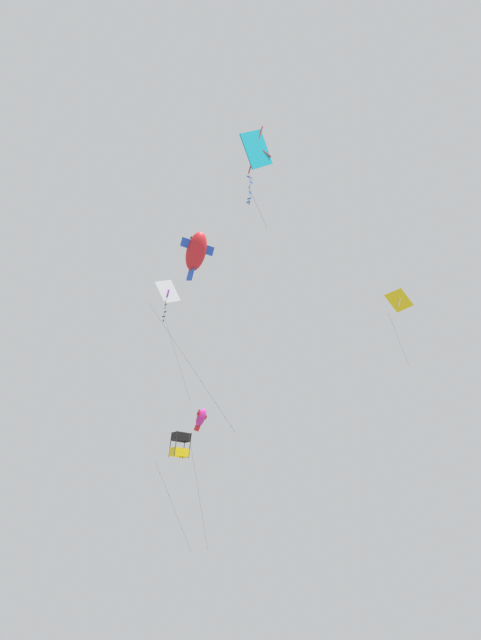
{
  "coord_description": "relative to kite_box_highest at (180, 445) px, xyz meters",
  "views": [
    {
      "loc": [
        26.78,
        -14.19,
        14.5
      ],
      "look_at": [
        -1.59,
        -5.29,
        31.35
      ],
      "focal_mm": 30.32,
      "sensor_mm": 36.0,
      "label": 1
    }
  ],
  "objects": [
    {
      "name": "kite_delta_upper_right",
      "position": [
        4.11,
        16.67,
        12.34
      ],
      "size": [
        1.39,
        2.38,
        6.16
      ],
      "rotation": [
        0.41,
        0.0,
        1.77
      ],
      "color": "yellow"
    },
    {
      "name": "kite_fish_near_left",
      "position": [
        13.75,
        -2.38,
        6.19
      ],
      "size": [
        4.73,
        4.74,
        9.88
      ],
      "rotation": [
        0.51,
        0.0,
        1.78
      ],
      "color": "red"
    },
    {
      "name": "kite_delta_near_right",
      "position": [
        7.0,
        -2.72,
        7.68
      ],
      "size": [
        2.64,
        2.59,
        7.81
      ],
      "rotation": [
        0.21,
        0.0,
        2.27
      ],
      "color": "white"
    },
    {
      "name": "kite_box_highest",
      "position": [
        0.0,
        0.0,
        0.0
      ],
      "size": [
        2.38,
        2.86,
        7.5
      ],
      "rotation": [
        0.19,
        0.0,
        1.77
      ],
      "color": "black"
    },
    {
      "name": "kite_fish_mid_left",
      "position": [
        2.79,
        0.76,
        1.11
      ],
      "size": [
        1.85,
        1.38,
        8.62
      ],
      "rotation": [
        0.4,
        0.0,
        2.31
      ],
      "color": "#DB2D93"
    },
    {
      "name": "kite_diamond_far_centre",
      "position": [
        19.09,
        -0.84,
        8.68
      ],
      "size": [
        1.67,
        2.08,
        5.88
      ],
      "rotation": [
        0.29,
        0.0,
        2.32
      ],
      "color": "#1EB2C6"
    }
  ]
}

